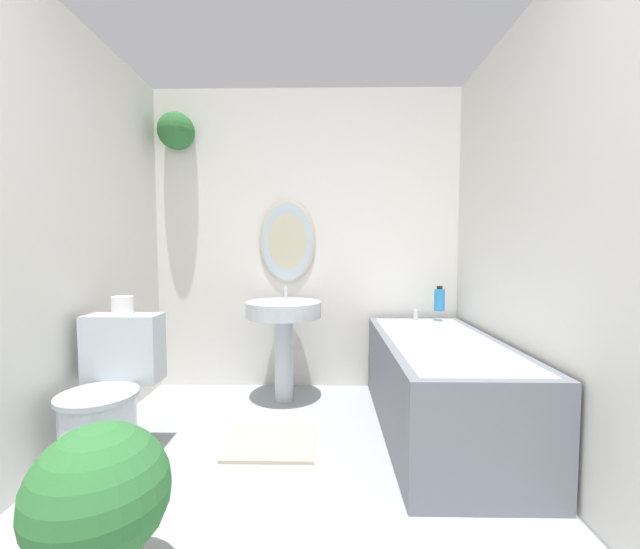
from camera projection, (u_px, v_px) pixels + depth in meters
The scene contains 10 objects.
wall_back at pixel (299, 234), 3.18m from camera, with size 2.56×0.29×2.40m.
wall_left at pixel (20, 232), 1.80m from camera, with size 0.06×2.90×2.40m.
wall_right at pixel (569, 232), 1.76m from camera, with size 0.06×2.90×2.40m.
toilet at pixel (108, 404), 2.00m from camera, with size 0.40×0.53×0.76m.
pedestal_sink at pixel (284, 322), 2.89m from camera, with size 0.55×0.55×0.84m.
bathtub at pixel (440, 384), 2.39m from camera, with size 0.70×1.54×0.66m.
shampoo_bottle at pixel (440, 299), 2.99m from camera, with size 0.08×0.08×0.19m.
potted_plant at pixel (100, 502), 1.23m from camera, with size 0.43×0.43×0.57m.
bath_mat at pixel (272, 443), 2.25m from camera, with size 0.50×0.43×0.02m.
toilet_paper_roll at pixel (122, 305), 2.14m from camera, with size 0.11×0.11×0.10m.
Camera 1 is at (0.16, -0.40, 1.11)m, focal length 22.00 mm.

